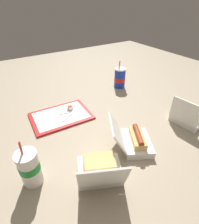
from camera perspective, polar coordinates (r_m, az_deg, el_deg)
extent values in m
plane|color=gray|center=(1.11, 0.67, -2.45)|extent=(3.20, 3.20, 0.00)
cube|color=red|center=(1.16, -12.44, -1.28)|extent=(0.38, 0.28, 0.01)
cube|color=white|center=(1.15, -12.48, -1.02)|extent=(0.34, 0.24, 0.00)
cylinder|color=white|center=(1.19, -9.57, 1.26)|extent=(0.04, 0.04, 0.02)
cylinder|color=#9E140F|center=(1.18, -9.61, 1.66)|extent=(0.03, 0.03, 0.01)
cube|color=white|center=(1.20, -11.39, 0.81)|extent=(0.12, 0.12, 0.00)
cube|color=white|center=(1.13, -10.26, -1.44)|extent=(0.10, 0.07, 0.00)
cube|color=white|center=(0.94, 12.04, -9.85)|extent=(0.21, 0.23, 0.04)
cube|color=white|center=(0.87, 5.89, -6.57)|extent=(0.16, 0.20, 0.12)
cube|color=tan|center=(0.92, 12.30, -8.23)|extent=(0.13, 0.16, 0.03)
cylinder|color=brown|center=(0.90, 12.49, -7.12)|extent=(0.09, 0.14, 0.03)
cylinder|color=yellow|center=(0.90, 12.56, -6.69)|extent=(0.07, 0.11, 0.01)
cube|color=white|center=(1.20, 26.71, -2.26)|extent=(0.16, 0.19, 0.04)
cube|color=white|center=(1.10, 26.17, -0.01)|extent=(0.03, 0.17, 0.14)
cube|color=tan|center=(1.19, 27.16, -0.86)|extent=(0.08, 0.14, 0.03)
cylinder|color=brown|center=(1.17, 27.46, 0.09)|extent=(0.04, 0.13, 0.03)
cylinder|color=yellow|center=(1.17, 27.57, 0.46)|extent=(0.02, 0.11, 0.01)
cube|color=white|center=(0.81, 0.04, -18.56)|extent=(0.23, 0.21, 0.04)
cube|color=white|center=(0.68, 1.19, -20.68)|extent=(0.19, 0.13, 0.15)
cube|color=tan|center=(0.79, 0.04, -17.24)|extent=(0.16, 0.14, 0.02)
cube|color=#D64C38|center=(0.77, 0.04, -16.50)|extent=(0.16, 0.14, 0.01)
cube|color=tan|center=(0.76, 0.04, -15.75)|extent=(0.16, 0.14, 0.02)
cylinder|color=#1938B7|center=(1.49, 6.63, 10.84)|extent=(0.09, 0.09, 0.15)
cylinder|color=red|center=(1.49, 6.62, 10.62)|extent=(0.09, 0.09, 0.03)
cylinder|color=white|center=(1.46, 6.85, 13.78)|extent=(0.09, 0.09, 0.01)
cylinder|color=red|center=(1.45, 6.56, 15.11)|extent=(0.01, 0.01, 0.06)
cylinder|color=white|center=(0.79, -21.72, -16.96)|extent=(0.08, 0.08, 0.16)
cylinder|color=#198C33|center=(0.78, -21.99, -16.15)|extent=(0.08, 0.08, 0.03)
cylinder|color=white|center=(0.73, -23.12, -12.79)|extent=(0.09, 0.09, 0.01)
cylinder|color=red|center=(0.71, -24.34, -10.68)|extent=(0.01, 0.01, 0.06)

